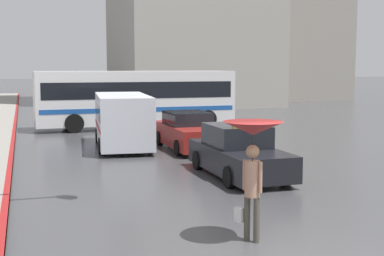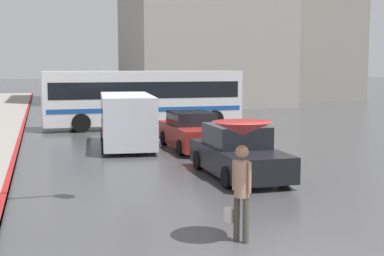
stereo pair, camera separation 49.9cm
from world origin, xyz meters
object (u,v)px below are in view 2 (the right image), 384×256
object	(u,v)px
taxi	(238,153)
city_bus	(143,96)
pedestrian_with_umbrella	(242,143)
ambulance_van	(127,118)
traffic_light	(33,22)
sedan_red	(192,132)

from	to	relation	value
taxi	city_bus	xyz separation A→B (m)	(-0.34, 13.64, 1.01)
pedestrian_with_umbrella	city_bus	bearing A→B (deg)	-35.19
taxi	ambulance_van	world-z (taller)	ambulance_van
traffic_light	city_bus	bearing A→B (deg)	71.51
pedestrian_with_umbrella	traffic_light	world-z (taller)	traffic_light
ambulance_van	sedan_red	bearing A→B (deg)	157.95
taxi	ambulance_van	distance (m)	7.22
sedan_red	traffic_light	bearing A→B (deg)	54.24
sedan_red	traffic_light	xyz separation A→B (m)	(-5.94, -8.25, 3.56)
traffic_light	sedan_red	bearing A→B (deg)	54.24
city_bus	traffic_light	xyz separation A→B (m)	(-5.46, -16.34, 2.54)
city_bus	sedan_red	bearing A→B (deg)	2.19
taxi	city_bus	distance (m)	13.68
ambulance_van	traffic_light	bearing A→B (deg)	75.31
pedestrian_with_umbrella	sedan_red	bearing A→B (deg)	-41.24
sedan_red	city_bus	xyz separation A→B (m)	(-0.48, 8.09, 1.02)
taxi	traffic_light	xyz separation A→B (m)	(-5.80, -2.70, 3.56)
ambulance_van	pedestrian_with_umbrella	xyz separation A→B (m)	(0.18, -12.59, 0.68)
city_bus	pedestrian_with_umbrella	distance (m)	19.49
city_bus	traffic_light	bearing A→B (deg)	-19.68
ambulance_van	city_bus	distance (m)	7.11
taxi	ambulance_van	bearing A→B (deg)	-71.36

